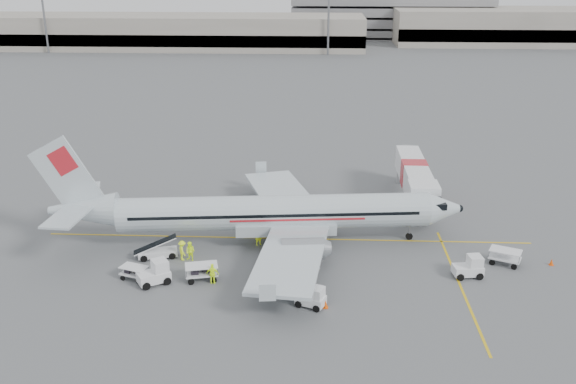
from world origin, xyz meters
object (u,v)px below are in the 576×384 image
Objects in this scene: belt_loader at (157,245)px; tug_aft at (153,273)px; jet_bridge at (413,182)px; tug_fore at (468,266)px; aircraft at (274,190)px; tug_mid at (311,296)px.

tug_aft is at bearing -95.28° from belt_loader.
jet_bridge is at bearing 7.68° from tug_aft.
jet_bridge is 16.72m from tug_fore.
tug_aft is at bearing -143.52° from aircraft.
tug_fore is 0.94× the size of tug_aft.
tug_fore is 13.59m from tug_mid.
belt_loader is (-23.50, -14.21, -1.04)m from jet_bridge.
jet_bridge reaches higher than tug_fore.
aircraft is at bearing -141.50° from jet_bridge.
aircraft is at bearing 4.22° from belt_loader.
tug_aft is at bearing -139.75° from jet_bridge.
tug_fore is at bearing 45.91° from tug_mid.
aircraft is at bearing 130.14° from tug_mid.
aircraft is 17.63m from jet_bridge.
tug_aft reaches higher than tug_mid.
jet_bridge is 24.15m from tug_mid.
tug_mid is at bearing -164.81° from tug_fore.
jet_bridge reaches higher than tug_aft.
jet_bridge reaches higher than belt_loader.
tug_aft is (-24.89, -2.40, 0.05)m from tug_fore.
aircraft is 17.42m from tug_fore.
tug_fore is (25.72, -2.31, -0.29)m from belt_loader.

